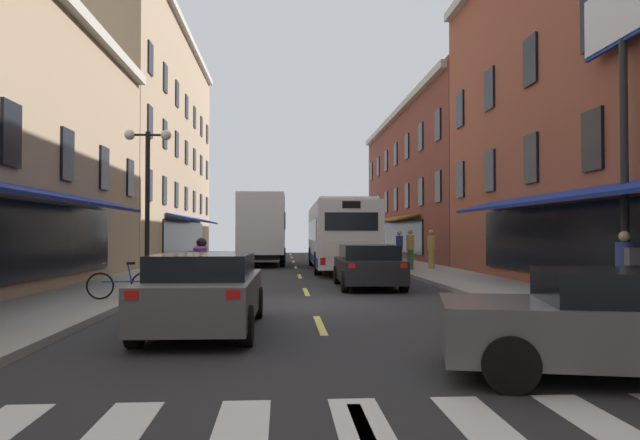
# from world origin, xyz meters

# --- Properties ---
(ground_plane) EXTENTS (34.80, 80.00, 0.10)m
(ground_plane) POSITION_xyz_m (0.00, 0.00, -0.05)
(ground_plane) COLOR #28282B
(lane_centre_dashes) EXTENTS (0.14, 73.90, 0.01)m
(lane_centre_dashes) POSITION_xyz_m (0.00, -0.25, 0.00)
(lane_centre_dashes) COLOR #DBCC4C
(lane_centre_dashes) RESTS_ON ground
(sidewalk_left) EXTENTS (3.00, 80.00, 0.14)m
(sidewalk_left) POSITION_xyz_m (-5.90, 0.00, 0.07)
(sidewalk_left) COLOR gray
(sidewalk_left) RESTS_ON ground
(sidewalk_right) EXTENTS (3.00, 80.00, 0.14)m
(sidewalk_right) POSITION_xyz_m (5.90, 0.00, 0.07)
(sidewalk_right) COLOR gray
(sidewalk_right) RESTS_ON ground
(billboard_sign) EXTENTS (0.40, 3.27, 7.59)m
(billboard_sign) POSITION_xyz_m (7.05, -1.93, 6.04)
(billboard_sign) COLOR black
(billboard_sign) RESTS_ON sidewalk_right
(transit_bus) EXTENTS (2.77, 11.92, 3.23)m
(transit_bus) POSITION_xyz_m (2.01, 13.59, 1.69)
(transit_bus) COLOR white
(transit_bus) RESTS_ON ground
(box_truck) EXTENTS (2.55, 7.59, 3.86)m
(box_truck) POSITION_xyz_m (-1.77, 18.11, 2.01)
(box_truck) COLOR black
(box_truck) RESTS_ON ground
(sedan_near) EXTENTS (4.85, 2.83, 1.32)m
(sedan_near) POSITION_xyz_m (3.55, -8.01, 0.69)
(sedan_near) COLOR #515154
(sedan_near) RESTS_ON ground
(sedan_mid) EXTENTS (2.00, 4.83, 1.33)m
(sedan_mid) POSITION_xyz_m (-1.90, 28.63, 0.69)
(sedan_mid) COLOR maroon
(sedan_mid) RESTS_ON ground
(sedan_far) EXTENTS (1.98, 4.56, 1.40)m
(sedan_far) POSITION_xyz_m (-2.12, -4.06, 0.72)
(sedan_far) COLOR #515154
(sedan_far) RESTS_ON ground
(sedan_rear) EXTENTS (2.04, 4.47, 1.40)m
(sedan_rear) POSITION_xyz_m (2.06, 4.17, 0.71)
(sedan_rear) COLOR black
(sedan_rear) RESTS_ON ground
(motorcycle_rider) EXTENTS (0.62, 2.07, 1.66)m
(motorcycle_rider) POSITION_xyz_m (-2.78, 0.36, 0.71)
(motorcycle_rider) COLOR black
(motorcycle_rider) RESTS_ON ground
(bicycle_near) EXTENTS (1.71, 0.48, 0.91)m
(bicycle_near) POSITION_xyz_m (-4.67, 0.07, 0.50)
(bicycle_near) COLOR black
(bicycle_near) RESTS_ON sidewalk_left
(pedestrian_near) EXTENTS (0.36, 0.51, 1.67)m
(pedestrian_near) POSITION_xyz_m (6.37, -3.06, 1.02)
(pedestrian_near) COLOR #4C4C51
(pedestrian_near) RESTS_ON sidewalk_right
(pedestrian_mid) EXTENTS (0.36, 0.36, 1.82)m
(pedestrian_mid) POSITION_xyz_m (5.08, 11.57, 1.09)
(pedestrian_mid) COLOR #33663F
(pedestrian_mid) RESTS_ON sidewalk_right
(pedestrian_far) EXTENTS (0.36, 0.36, 1.77)m
(pedestrian_far) POSITION_xyz_m (5.27, 15.00, 1.05)
(pedestrian_far) COLOR black
(pedestrian_far) RESTS_ON sidewalk_right
(pedestrian_rear) EXTENTS (0.36, 0.36, 1.80)m
(pedestrian_rear) POSITION_xyz_m (6.23, 12.30, 1.07)
(pedestrian_rear) COLOR #B29947
(pedestrian_rear) RESTS_ON sidewalk_right
(street_lamp_twin) EXTENTS (1.42, 0.32, 4.81)m
(street_lamp_twin) POSITION_xyz_m (-4.84, 3.49, 2.82)
(street_lamp_twin) COLOR black
(street_lamp_twin) RESTS_ON sidewalk_left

